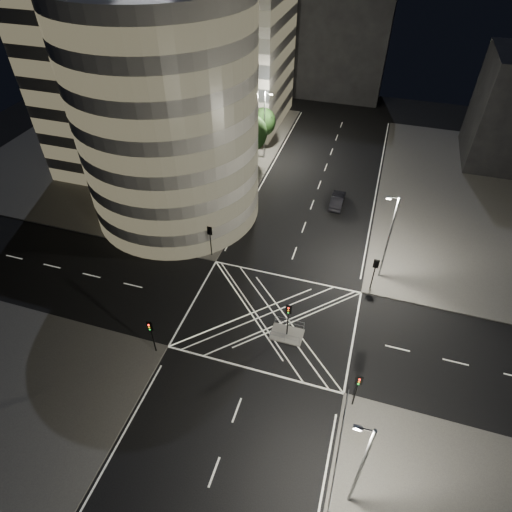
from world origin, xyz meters
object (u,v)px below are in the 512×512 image
(traffic_signal_fr, at_px, (375,269))
(traffic_signal_nl, at_px, (151,331))
(traffic_signal_nr, at_px, (358,385))
(street_lamp_right_near, at_px, (360,466))
(traffic_signal_island, at_px, (288,315))
(central_island, at_px, (287,334))
(sedan, at_px, (337,200))
(street_lamp_left_near, at_px, (220,189))
(traffic_signal_fl, at_px, (210,236))
(street_lamp_right_far, at_px, (389,236))
(street_lamp_left_far, at_px, (265,123))

(traffic_signal_fr, bearing_deg, traffic_signal_nl, -142.31)
(traffic_signal_nr, height_order, street_lamp_right_near, street_lamp_right_near)
(traffic_signal_fr, distance_m, traffic_signal_island, 10.73)
(traffic_signal_nl, bearing_deg, central_island, 26.14)
(traffic_signal_island, xyz_separation_m, sedan, (1.08, 22.40, -2.17))
(street_lamp_left_near, bearing_deg, traffic_signal_fl, -83.03)
(traffic_signal_nl, xyz_separation_m, street_lamp_right_near, (18.24, -7.20, 2.63))
(traffic_signal_nr, height_order, traffic_signal_island, same)
(traffic_signal_fr, distance_m, street_lamp_right_far, 3.48)
(traffic_signal_island, bearing_deg, sedan, 87.24)
(street_lamp_right_near, bearing_deg, traffic_signal_fr, 91.75)
(traffic_signal_nl, xyz_separation_m, street_lamp_left_near, (-0.64, 18.80, 2.63))
(traffic_signal_island, relative_size, street_lamp_left_near, 0.40)
(street_lamp_left_far, height_order, sedan, street_lamp_left_far)
(street_lamp_left_near, bearing_deg, traffic_signal_fr, -15.92)
(traffic_signal_fl, height_order, street_lamp_left_far, street_lamp_left_far)
(traffic_signal_fr, relative_size, street_lamp_right_far, 0.40)
(street_lamp_left_near, height_order, street_lamp_right_near, same)
(traffic_signal_fl, bearing_deg, street_lamp_left_near, 96.97)
(central_island, distance_m, street_lamp_left_far, 33.95)
(traffic_signal_fl, distance_m, street_lamp_right_far, 18.55)
(traffic_signal_island, relative_size, sedan, 0.88)
(traffic_signal_nr, height_order, street_lamp_left_far, street_lamp_left_far)
(traffic_signal_fr, xyz_separation_m, sedan, (-5.72, 14.10, -2.17))
(central_island, relative_size, street_lamp_left_far, 0.30)
(traffic_signal_nr, bearing_deg, sedan, 101.67)
(traffic_signal_island, bearing_deg, street_lamp_left_far, 109.95)
(street_lamp_right_far, bearing_deg, traffic_signal_fl, -173.12)
(street_lamp_left_near, xyz_separation_m, street_lamp_right_near, (18.87, -26.00, 0.00))
(traffic_signal_island, bearing_deg, street_lamp_right_near, -59.25)
(traffic_signal_fl, xyz_separation_m, traffic_signal_nl, (0.00, -13.60, 0.00))
(sedan, bearing_deg, traffic_signal_nr, 102.23)
(street_lamp_left_far, height_order, street_lamp_right_near, same)
(street_lamp_right_near, bearing_deg, traffic_signal_fl, 131.24)
(traffic_signal_fl, relative_size, traffic_signal_nl, 1.00)
(street_lamp_left_near, bearing_deg, traffic_signal_island, -49.73)
(traffic_signal_fr, relative_size, street_lamp_left_near, 0.40)
(street_lamp_right_near, bearing_deg, street_lamp_left_far, 113.21)
(sedan, bearing_deg, central_island, 87.81)
(street_lamp_left_far, bearing_deg, street_lamp_left_near, -90.00)
(street_lamp_left_near, bearing_deg, street_lamp_right_far, -9.03)
(street_lamp_right_far, bearing_deg, central_island, -125.30)
(traffic_signal_nl, relative_size, street_lamp_right_far, 0.40)
(traffic_signal_nr, bearing_deg, street_lamp_left_far, 116.36)
(street_lamp_left_far, bearing_deg, traffic_signal_island, -70.05)
(central_island, xyz_separation_m, street_lamp_left_far, (-11.44, 31.50, 5.47))
(street_lamp_right_far, xyz_separation_m, street_lamp_right_near, (0.00, -23.00, 0.00))
(traffic_signal_nr, relative_size, traffic_signal_island, 1.00)
(traffic_signal_fl, bearing_deg, street_lamp_left_far, 91.57)
(traffic_signal_nr, relative_size, street_lamp_left_near, 0.40)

